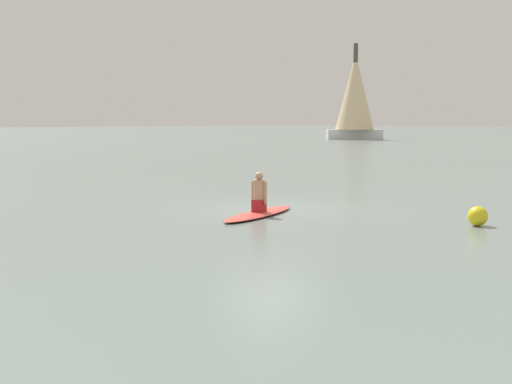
% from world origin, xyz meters
% --- Properties ---
extents(ground_plane, '(400.00, 400.00, 0.00)m').
position_xyz_m(ground_plane, '(0.00, 0.00, 0.00)').
color(ground_plane, slate).
extents(surfboard, '(1.72, 3.07, 0.09)m').
position_xyz_m(surfboard, '(-0.62, 0.92, 0.05)').
color(surfboard, '#D84C3F').
rests_on(surfboard, ground).
extents(person_paddler, '(0.41, 0.38, 0.94)m').
position_xyz_m(person_paddler, '(-0.62, 0.92, 0.52)').
color(person_paddler, '#A51E23').
rests_on(person_paddler, surfboard).
extents(sailboat_near_left, '(6.36, 6.36, 11.12)m').
position_xyz_m(sailboat_near_left, '(38.03, -47.41, 5.18)').
color(sailboat_near_left, silver).
rests_on(sailboat_near_left, ground).
extents(buoy_marker, '(0.42, 0.42, 0.42)m').
position_xyz_m(buoy_marker, '(-4.76, -1.61, 0.21)').
color(buoy_marker, yellow).
rests_on(buoy_marker, ground).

